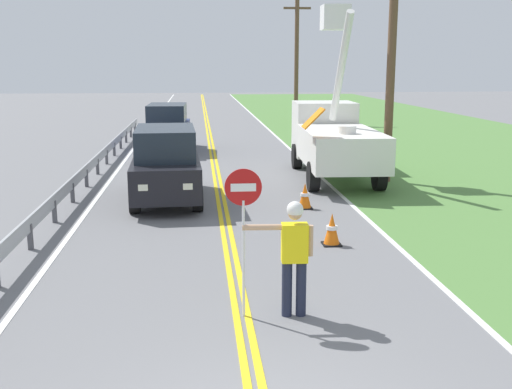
# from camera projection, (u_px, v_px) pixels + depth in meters

# --- Properties ---
(grass_verge_right) EXTENTS (16.00, 110.00, 0.01)m
(grass_verge_right) POSITION_uv_depth(u_px,v_px,m) (482.00, 155.00, 26.74)
(grass_verge_right) COLOR #517F3D
(grass_verge_right) RESTS_ON ground
(centerline_yellow_left) EXTENTS (0.11, 110.00, 0.01)m
(centerline_yellow_left) POSITION_uv_depth(u_px,v_px,m) (211.00, 158.00, 25.66)
(centerline_yellow_left) COLOR yellow
(centerline_yellow_left) RESTS_ON ground
(centerline_yellow_right) EXTENTS (0.11, 110.00, 0.01)m
(centerline_yellow_right) POSITION_uv_depth(u_px,v_px,m) (216.00, 158.00, 25.68)
(centerline_yellow_right) COLOR yellow
(centerline_yellow_right) RESTS_ON ground
(edge_line_right) EXTENTS (0.12, 110.00, 0.01)m
(edge_line_right) POSITION_uv_depth(u_px,v_px,m) (299.00, 157.00, 26.00)
(edge_line_right) COLOR silver
(edge_line_right) RESTS_ON ground
(edge_line_left) EXTENTS (0.12, 110.00, 0.01)m
(edge_line_left) POSITION_uv_depth(u_px,v_px,m) (126.00, 160.00, 25.34)
(edge_line_left) COLOR silver
(edge_line_left) RESTS_ON ground
(flagger_worker) EXTENTS (1.09, 0.26, 1.83)m
(flagger_worker) POSITION_uv_depth(u_px,v_px,m) (294.00, 251.00, 9.45)
(flagger_worker) COLOR #1E2338
(flagger_worker) RESTS_ON ground
(stop_sign_paddle) EXTENTS (0.56, 0.04, 2.33)m
(stop_sign_paddle) POSITION_uv_depth(u_px,v_px,m) (243.00, 210.00, 9.28)
(stop_sign_paddle) COLOR silver
(stop_sign_paddle) RESTS_ON ground
(utility_bucket_truck) EXTENTS (2.91, 6.89, 5.77)m
(utility_bucket_truck) POSITION_uv_depth(u_px,v_px,m) (333.00, 136.00, 21.35)
(utility_bucket_truck) COLOR white
(utility_bucket_truck) RESTS_ON ground
(oncoming_suv_nearest) EXTENTS (2.06, 4.67, 2.10)m
(oncoming_suv_nearest) POSITION_uv_depth(u_px,v_px,m) (166.00, 164.00, 17.55)
(oncoming_suv_nearest) COLOR black
(oncoming_suv_nearest) RESTS_ON ground
(oncoming_suv_second) EXTENTS (2.01, 4.65, 2.10)m
(oncoming_suv_second) POSITION_uv_depth(u_px,v_px,m) (168.00, 128.00, 27.62)
(oncoming_suv_second) COLOR navy
(oncoming_suv_second) RESTS_ON ground
(utility_pole_near) EXTENTS (1.80, 0.28, 7.80)m
(utility_pole_near) POSITION_uv_depth(u_px,v_px,m) (391.00, 57.00, 19.85)
(utility_pole_near) COLOR brown
(utility_pole_near) RESTS_ON ground
(utility_pole_mid) EXTENTS (1.80, 0.28, 8.01)m
(utility_pole_mid) POSITION_uv_depth(u_px,v_px,m) (297.00, 59.00, 41.00)
(utility_pole_mid) COLOR brown
(utility_pole_mid) RESTS_ON ground
(traffic_cone_lead) EXTENTS (0.40, 0.40, 0.70)m
(traffic_cone_lead) POSITION_uv_depth(u_px,v_px,m) (332.00, 230.00, 13.37)
(traffic_cone_lead) COLOR orange
(traffic_cone_lead) RESTS_ON ground
(traffic_cone_mid) EXTENTS (0.40, 0.40, 0.70)m
(traffic_cone_mid) POSITION_uv_depth(u_px,v_px,m) (305.00, 196.00, 16.75)
(traffic_cone_mid) COLOR orange
(traffic_cone_mid) RESTS_ON ground
(guardrail_left_shoulder) EXTENTS (0.10, 32.00, 0.71)m
(guardrail_left_shoulder) POSITION_uv_depth(u_px,v_px,m) (92.00, 165.00, 20.79)
(guardrail_left_shoulder) COLOR #9EA0A3
(guardrail_left_shoulder) RESTS_ON ground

